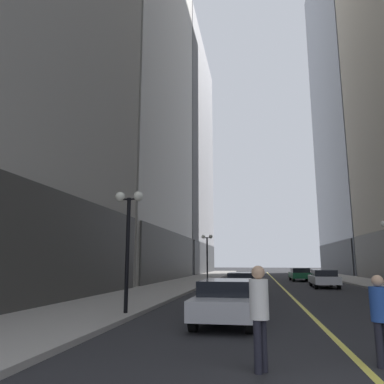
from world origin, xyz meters
name	(u,v)px	position (x,y,z in m)	size (l,w,h in m)	color
ground_plane	(276,281)	(0.00, 35.00, 0.00)	(200.00, 200.00, 0.00)	#262628
sidewalk_left	(195,280)	(-8.25, 35.00, 0.07)	(4.50, 78.00, 0.15)	#9E9991
sidewalk_right	(364,281)	(8.25, 35.00, 0.07)	(4.50, 78.00, 0.15)	#9E9991
lane_centre_stripe	(276,281)	(0.00, 35.00, 0.00)	(0.16, 70.00, 0.01)	#E5D64C
building_left_far	(165,156)	(-17.95, 60.00, 21.05)	(15.10, 26.00, 42.24)	gray
building_right_far	(371,100)	(18.35, 60.00, 29.22)	(15.90, 26.00, 58.58)	slate
car_silver	(226,299)	(-2.86, 8.28, 0.72)	(1.81, 4.50, 1.32)	#B7B7BC
car_grey	(244,284)	(-2.57, 17.09, 0.72)	(1.90, 4.15, 1.32)	slate
car_white	(324,278)	(3.09, 26.08, 0.72)	(1.89, 4.73, 1.32)	silver
car_green	(300,274)	(2.46, 36.06, 0.72)	(1.98, 4.29, 1.32)	#196038
pedestrian_in_white_shirt	(259,309)	(-1.84, 3.07, 1.07)	(0.48, 0.48, 1.82)	black
pedestrian_in_blue_hoodie	(380,313)	(0.37, 3.77, 0.95)	(0.46, 0.46, 1.64)	black
street_lamp_left_near	(128,224)	(-6.40, 8.91, 3.26)	(1.06, 0.36, 4.43)	black
street_lamp_left_far	(207,247)	(-6.40, 30.93, 3.26)	(1.06, 0.36, 4.43)	black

